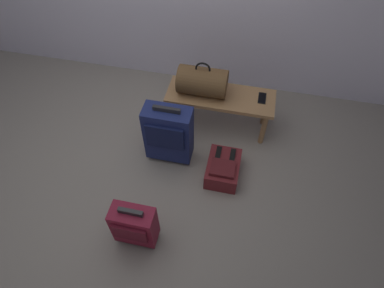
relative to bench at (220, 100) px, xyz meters
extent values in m
plane|color=gray|center=(-0.64, -0.89, -0.35)|extent=(6.60, 6.60, 0.00)
cube|color=#A87A4C|center=(0.00, 0.00, 0.05)|extent=(1.00, 0.36, 0.04)
cylinder|color=#A87A4C|center=(-0.44, -0.13, -0.16)|extent=(0.05, 0.05, 0.37)
cylinder|color=#A87A4C|center=(0.44, -0.13, -0.16)|extent=(0.05, 0.05, 0.37)
cylinder|color=#A87A4C|center=(-0.44, 0.13, -0.16)|extent=(0.05, 0.05, 0.37)
cylinder|color=#A87A4C|center=(0.44, 0.13, -0.16)|extent=(0.05, 0.05, 0.37)
cylinder|color=brown|center=(-0.17, 0.00, 0.19)|extent=(0.44, 0.26, 0.26)
torus|color=black|center=(-0.17, 0.00, 0.33)|extent=(0.14, 0.02, 0.14)
cube|color=black|center=(0.38, 0.04, 0.07)|extent=(0.07, 0.14, 0.01)
cube|color=black|center=(0.38, 0.04, 0.07)|extent=(0.06, 0.13, 0.00)
cube|color=navy|center=(-0.37, -0.48, -0.02)|extent=(0.41, 0.19, 0.55)
cube|color=#11183E|center=(-0.37, -0.59, 0.05)|extent=(0.33, 0.02, 0.25)
cube|color=#262628|center=(-0.37, -0.48, 0.27)|extent=(0.23, 0.03, 0.04)
cylinder|color=black|center=(-0.52, -0.42, -0.32)|extent=(0.02, 0.05, 0.05)
cylinder|color=black|center=(-0.23, -0.42, -0.32)|extent=(0.02, 0.05, 0.05)
cube|color=maroon|center=(-0.42, -1.32, -0.11)|extent=(0.32, 0.16, 0.37)
cube|color=#500E1C|center=(-0.42, -1.41, -0.06)|extent=(0.26, 0.02, 0.17)
cube|color=#262628|center=(-0.42, -1.32, 0.09)|extent=(0.18, 0.03, 0.04)
cylinder|color=black|center=(-0.53, -1.26, -0.32)|extent=(0.02, 0.05, 0.05)
cylinder|color=black|center=(-0.31, -1.26, -0.32)|extent=(0.02, 0.05, 0.05)
cube|color=maroon|center=(0.14, -0.58, -0.26)|extent=(0.28, 0.38, 0.17)
cube|color=#55181C|center=(0.14, -0.65, -0.16)|extent=(0.21, 0.17, 0.04)
cube|color=black|center=(0.07, -0.52, -0.17)|extent=(0.04, 0.19, 0.02)
cube|color=black|center=(0.20, -0.52, -0.17)|extent=(0.04, 0.19, 0.02)
camera|label=1|loc=(0.21, -2.23, 2.14)|focal=30.54mm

